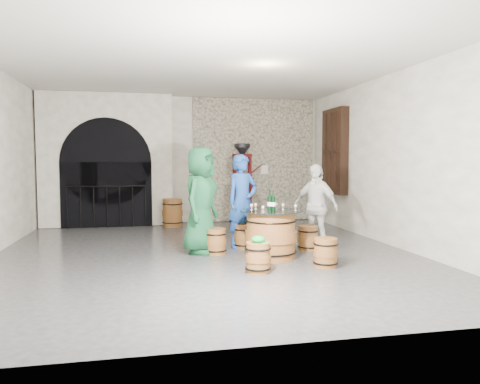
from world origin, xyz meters
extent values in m
plane|color=#313134|center=(0.00, 0.00, 0.00)|extent=(8.00, 8.00, 0.00)
plane|color=white|center=(0.00, 4.00, 1.60)|extent=(8.00, 0.00, 8.00)
plane|color=white|center=(0.00, -4.00, 1.60)|extent=(8.00, 0.00, 8.00)
plane|color=white|center=(3.50, 0.00, 1.60)|extent=(0.00, 8.00, 8.00)
plane|color=beige|center=(0.00, 0.00, 3.20)|extent=(8.00, 8.00, 0.00)
cube|color=#B0A78C|center=(1.80, 3.94, 1.60)|extent=(3.20, 0.12, 3.18)
cube|color=white|center=(-1.90, 3.75, 1.60)|extent=(3.10, 0.50, 3.18)
cube|color=black|center=(-1.90, 3.48, 0.78)|extent=(2.10, 0.03, 1.55)
cylinder|color=black|center=(-1.90, 3.48, 1.55)|extent=(2.10, 0.03, 2.10)
cylinder|color=black|center=(-1.90, 3.42, 0.98)|extent=(1.79, 0.04, 0.04)
cylinder|color=black|center=(-2.79, 3.42, 0.49)|extent=(0.02, 0.02, 0.98)
cylinder|color=black|center=(-2.50, 3.42, 0.49)|extent=(0.02, 0.02, 0.98)
cylinder|color=black|center=(-2.20, 3.42, 0.49)|extent=(0.02, 0.02, 0.98)
cylinder|color=black|center=(-1.90, 3.42, 0.49)|extent=(0.02, 0.02, 0.98)
cylinder|color=black|center=(-1.60, 3.42, 0.49)|extent=(0.02, 0.02, 0.98)
cylinder|color=black|center=(-1.31, 3.42, 0.49)|extent=(0.02, 0.02, 0.98)
cylinder|color=black|center=(-1.01, 3.42, 0.49)|extent=(0.02, 0.02, 0.98)
cube|color=black|center=(3.39, 2.40, 1.80)|extent=(0.20, 1.10, 2.00)
cube|color=black|center=(3.34, 2.40, 1.80)|extent=(0.06, 0.88, 1.76)
cube|color=black|center=(3.37, 2.40, 1.80)|extent=(0.22, 0.92, 0.06)
cube|color=black|center=(3.37, 2.11, 1.80)|extent=(0.22, 0.06, 1.80)
cube|color=black|center=(3.37, 2.40, 1.80)|extent=(0.22, 0.06, 1.80)
cube|color=black|center=(3.37, 2.69, 1.80)|extent=(0.22, 0.06, 1.80)
cylinder|color=brown|center=(1.00, -0.63, 0.37)|extent=(0.78, 0.78, 0.74)
cylinder|color=brown|center=(1.00, -0.63, 0.37)|extent=(0.84, 0.84, 0.16)
torus|color=black|center=(1.00, -0.63, 0.12)|extent=(0.84, 0.84, 0.02)
torus|color=black|center=(1.00, -0.63, 0.62)|extent=(0.84, 0.84, 0.02)
cylinder|color=brown|center=(1.00, -0.63, 0.75)|extent=(0.80, 0.80, 0.02)
cylinder|color=black|center=(1.00, -0.63, 0.78)|extent=(1.02, 1.02, 0.01)
cylinder|color=brown|center=(0.17, -0.10, 0.21)|extent=(0.34, 0.34, 0.41)
cylinder|color=brown|center=(0.17, -0.10, 0.21)|extent=(0.36, 0.36, 0.09)
torus|color=black|center=(0.17, -0.10, 0.07)|extent=(0.37, 0.37, 0.02)
torus|color=black|center=(0.17, -0.10, 0.35)|extent=(0.37, 0.37, 0.02)
cylinder|color=brown|center=(0.17, -0.10, 0.42)|extent=(0.34, 0.34, 0.02)
cylinder|color=brown|center=(0.75, 0.32, 0.21)|extent=(0.34, 0.34, 0.41)
cylinder|color=brown|center=(0.75, 0.32, 0.21)|extent=(0.36, 0.36, 0.09)
torus|color=black|center=(0.75, 0.32, 0.07)|extent=(0.37, 0.37, 0.02)
torus|color=black|center=(0.75, 0.32, 0.35)|extent=(0.37, 0.37, 0.02)
cylinder|color=brown|center=(0.75, 0.32, 0.42)|extent=(0.34, 0.34, 0.02)
cylinder|color=brown|center=(1.83, -0.10, 0.21)|extent=(0.34, 0.34, 0.41)
cylinder|color=brown|center=(1.83, -0.10, 0.21)|extent=(0.36, 0.36, 0.09)
torus|color=black|center=(1.83, -0.10, 0.07)|extent=(0.37, 0.37, 0.02)
torus|color=black|center=(1.83, -0.10, 0.35)|extent=(0.37, 0.37, 0.02)
cylinder|color=brown|center=(1.83, -0.10, 0.42)|extent=(0.34, 0.34, 0.02)
cylinder|color=brown|center=(1.64, -1.37, 0.21)|extent=(0.34, 0.34, 0.41)
cylinder|color=brown|center=(1.64, -1.37, 0.21)|extent=(0.36, 0.36, 0.09)
torus|color=black|center=(1.64, -1.37, 0.07)|extent=(0.37, 0.37, 0.02)
torus|color=black|center=(1.64, -1.37, 0.35)|extent=(0.37, 0.37, 0.02)
cylinder|color=brown|center=(1.64, -1.37, 0.42)|extent=(0.34, 0.34, 0.02)
cylinder|color=brown|center=(0.57, -1.51, 0.21)|extent=(0.34, 0.34, 0.41)
cylinder|color=brown|center=(0.57, -1.51, 0.21)|extent=(0.36, 0.36, 0.09)
torus|color=black|center=(0.57, -1.51, 0.07)|extent=(0.37, 0.37, 0.02)
torus|color=black|center=(0.57, -1.51, 0.35)|extent=(0.37, 0.37, 0.02)
cylinder|color=brown|center=(0.57, -1.51, 0.42)|extent=(0.34, 0.34, 0.02)
ellipsoid|color=#0D902D|center=(0.57, -1.51, 0.48)|extent=(0.19, 0.19, 0.11)
cylinder|color=#0D902D|center=(0.65, -1.54, 0.44)|extent=(0.13, 0.13, 0.01)
imported|color=#134628|center=(-0.07, 0.05, 0.91)|extent=(0.96, 1.06, 1.82)
imported|color=navy|center=(0.74, 0.37, 0.85)|extent=(0.73, 0.61, 1.70)
imported|color=silver|center=(2.00, 0.01, 0.76)|extent=(0.83, 0.94, 1.53)
cylinder|color=black|center=(0.98, -0.60, 0.90)|extent=(0.07, 0.07, 0.22)
cylinder|color=white|center=(0.98, -0.60, 0.89)|extent=(0.08, 0.08, 0.06)
cone|color=black|center=(0.98, -0.60, 1.02)|extent=(0.07, 0.07, 0.05)
cylinder|color=black|center=(0.98, -0.60, 1.08)|extent=(0.03, 0.03, 0.07)
cylinder|color=black|center=(1.03, -0.64, 0.90)|extent=(0.07, 0.07, 0.22)
cylinder|color=white|center=(1.03, -0.64, 0.89)|extent=(0.08, 0.08, 0.06)
cone|color=black|center=(1.03, -0.64, 1.02)|extent=(0.07, 0.07, 0.05)
cylinder|color=black|center=(1.03, -0.64, 1.08)|extent=(0.03, 0.03, 0.07)
cylinder|color=black|center=(1.01, -0.51, 0.90)|extent=(0.07, 0.07, 0.22)
cylinder|color=white|center=(1.01, -0.51, 0.89)|extent=(0.08, 0.08, 0.06)
cone|color=black|center=(1.01, -0.51, 1.02)|extent=(0.07, 0.07, 0.05)
cylinder|color=black|center=(1.01, -0.51, 1.08)|extent=(0.03, 0.03, 0.07)
cylinder|color=brown|center=(-0.37, 3.31, 0.33)|extent=(0.46, 0.46, 0.65)
cylinder|color=brown|center=(-0.37, 3.31, 0.33)|extent=(0.50, 0.50, 0.14)
torus|color=black|center=(-0.37, 3.31, 0.10)|extent=(0.51, 0.51, 0.02)
torus|color=black|center=(-0.37, 3.31, 0.55)|extent=(0.51, 0.51, 0.02)
cylinder|color=brown|center=(-0.37, 3.31, 0.66)|extent=(0.47, 0.47, 0.02)
cube|color=#4E0D0D|center=(1.43, 3.70, 0.05)|extent=(0.63, 0.55, 0.11)
cube|color=#4E0D0D|center=(1.43, 3.70, 1.08)|extent=(0.55, 0.42, 0.13)
cube|color=#4E0D0D|center=(1.43, 3.70, 1.72)|extent=(0.51, 0.23, 0.07)
cylinder|color=black|center=(1.43, 3.70, 0.64)|extent=(0.06, 0.06, 1.06)
cylinder|color=black|center=(1.43, 3.70, 1.97)|extent=(0.40, 0.40, 0.10)
cone|color=black|center=(1.43, 3.70, 1.84)|extent=(0.40, 0.40, 0.21)
cube|color=#4E0D0D|center=(1.23, 3.66, 0.90)|extent=(0.09, 0.09, 1.70)
cube|color=#4E0D0D|center=(1.64, 3.74, 0.90)|extent=(0.09, 0.09, 1.70)
cylinder|color=#4E0D0D|center=(1.75, 3.72, 1.33)|extent=(0.45, 0.13, 0.33)
cube|color=silver|center=(2.05, 3.86, 1.35)|extent=(0.18, 0.10, 0.22)
camera|label=1|loc=(-0.96, -7.67, 1.59)|focal=34.00mm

